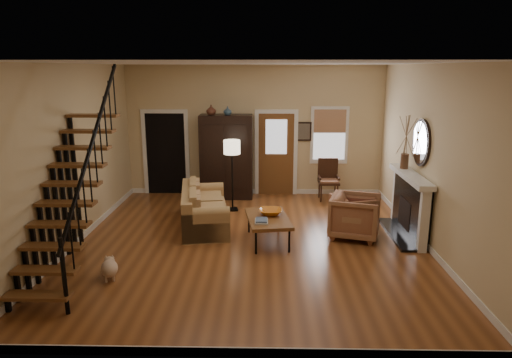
{
  "coord_description": "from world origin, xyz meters",
  "views": [
    {
      "loc": [
        0.29,
        -8.08,
        3.23
      ],
      "look_at": [
        0.1,
        0.4,
        1.15
      ],
      "focal_mm": 32.0,
      "sensor_mm": 36.0,
      "label": 1
    }
  ],
  "objects_px": {
    "armoire": "(227,157)",
    "side_chair": "(329,180)",
    "sofa": "(205,208)",
    "armchair_right": "(353,212)",
    "floor_lamp": "(232,176)",
    "coffee_table": "(268,229)",
    "armchair_left": "(355,216)"
  },
  "relations": [
    {
      "from": "sofa",
      "to": "armchair_right",
      "type": "xyz_separation_m",
      "value": [
        3.06,
        -0.09,
        -0.04
      ]
    },
    {
      "from": "coffee_table",
      "to": "armchair_right",
      "type": "height_order",
      "value": "armchair_right"
    },
    {
      "from": "sofa",
      "to": "armchair_right",
      "type": "relative_size",
      "value": 2.71
    },
    {
      "from": "armoire",
      "to": "sofa",
      "type": "relative_size",
      "value": 1.0
    },
    {
      "from": "sofa",
      "to": "armchair_right",
      "type": "height_order",
      "value": "sofa"
    },
    {
      "from": "armoire",
      "to": "armchair_right",
      "type": "height_order",
      "value": "armoire"
    },
    {
      "from": "sofa",
      "to": "coffee_table",
      "type": "xyz_separation_m",
      "value": [
        1.32,
        -0.88,
        -0.14
      ]
    },
    {
      "from": "floor_lamp",
      "to": "side_chair",
      "type": "height_order",
      "value": "floor_lamp"
    },
    {
      "from": "coffee_table",
      "to": "armchair_right",
      "type": "xyz_separation_m",
      "value": [
        1.75,
        0.8,
        0.11
      ]
    },
    {
      "from": "armoire",
      "to": "sofa",
      "type": "distance_m",
      "value": 2.31
    },
    {
      "from": "side_chair",
      "to": "armoire",
      "type": "bearing_deg",
      "value": 175.52
    },
    {
      "from": "armchair_left",
      "to": "side_chair",
      "type": "distance_m",
      "value": 2.59
    },
    {
      "from": "armchair_right",
      "to": "floor_lamp",
      "type": "distance_m",
      "value": 2.85
    },
    {
      "from": "armchair_right",
      "to": "side_chair",
      "type": "distance_m",
      "value": 2.1
    },
    {
      "from": "armchair_left",
      "to": "side_chair",
      "type": "relative_size",
      "value": 0.91
    },
    {
      "from": "sofa",
      "to": "coffee_table",
      "type": "bearing_deg",
      "value": -42.81
    },
    {
      "from": "coffee_table",
      "to": "armchair_left",
      "type": "height_order",
      "value": "armchair_left"
    },
    {
      "from": "armchair_left",
      "to": "floor_lamp",
      "type": "distance_m",
      "value": 3.03
    },
    {
      "from": "floor_lamp",
      "to": "armchair_right",
      "type": "bearing_deg",
      "value": -24.43
    },
    {
      "from": "sofa",
      "to": "floor_lamp",
      "type": "distance_m",
      "value": 1.26
    },
    {
      "from": "sofa",
      "to": "floor_lamp",
      "type": "xyz_separation_m",
      "value": [
        0.5,
        1.08,
        0.43
      ]
    },
    {
      "from": "coffee_table",
      "to": "armchair_left",
      "type": "xyz_separation_m",
      "value": [
        1.69,
        0.29,
        0.17
      ]
    },
    {
      "from": "sofa",
      "to": "armchair_left",
      "type": "height_order",
      "value": "armchair_left"
    },
    {
      "from": "coffee_table",
      "to": "floor_lamp",
      "type": "height_order",
      "value": "floor_lamp"
    },
    {
      "from": "armoire",
      "to": "floor_lamp",
      "type": "bearing_deg",
      "value": -78.79
    },
    {
      "from": "side_chair",
      "to": "armchair_right",
      "type": "bearing_deg",
      "value": -83.68
    },
    {
      "from": "armoire",
      "to": "side_chair",
      "type": "relative_size",
      "value": 2.06
    },
    {
      "from": "coffee_table",
      "to": "armoire",
      "type": "bearing_deg",
      "value": 108.58
    },
    {
      "from": "coffee_table",
      "to": "side_chair",
      "type": "xyz_separation_m",
      "value": [
        1.52,
        2.87,
        0.26
      ]
    },
    {
      "from": "armchair_left",
      "to": "floor_lamp",
      "type": "bearing_deg",
      "value": 73.17
    },
    {
      "from": "coffee_table",
      "to": "armchair_right",
      "type": "distance_m",
      "value": 1.92
    },
    {
      "from": "coffee_table",
      "to": "side_chair",
      "type": "bearing_deg",
      "value": 62.16
    }
  ]
}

